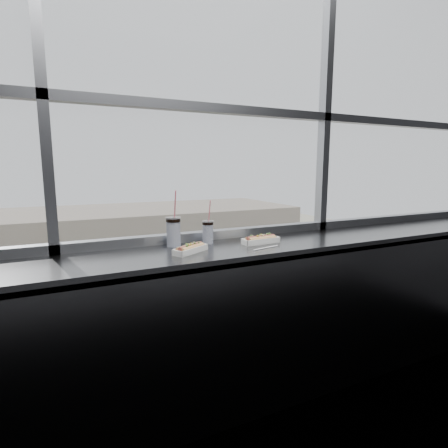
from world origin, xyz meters
name	(u,v)px	position (x,y,z in m)	size (l,w,h in m)	color
wall_back_lower	(210,312)	(0.00, 1.50, 0.55)	(6.00, 6.00, 0.00)	black
window_glass	(208,62)	(0.00, 1.52, 2.30)	(6.00, 6.00, 0.00)	silver
window_mullions	(209,61)	(0.00, 1.50, 2.30)	(6.00, 0.08, 2.40)	gray
counter	(227,251)	(0.00, 1.23, 1.07)	(6.00, 0.55, 0.06)	slate
counter_fascia	(245,344)	(0.00, 0.97, 0.55)	(6.00, 0.04, 1.04)	slate
hotdog_tray_left	(191,249)	(-0.26, 1.18, 1.12)	(0.25, 0.19, 0.06)	white
hotdog_tray_right	(261,240)	(0.25, 1.22, 1.13)	(0.26, 0.09, 0.06)	white
soda_cup_left	(173,230)	(-0.30, 1.39, 1.21)	(0.10, 0.10, 0.36)	white
soda_cup_right	(208,231)	(-0.07, 1.37, 1.18)	(0.08, 0.08, 0.29)	white
loose_straw	(266,248)	(0.20, 1.08, 1.10)	(0.01, 0.01, 0.21)	white
wrapper	(182,250)	(-0.30, 1.21, 1.11)	(0.11, 0.08, 0.03)	silver
plaza_ground	(72,271)	(0.00, 45.00, -11.00)	(120.00, 120.00, 0.00)	#B3AD94
street_asphalt	(87,367)	(0.00, 21.50, -10.97)	(80.00, 10.00, 0.06)	black
far_sidewalk	(79,319)	(0.00, 29.50, -10.98)	(80.00, 6.00, 0.04)	#B3AD94
far_building	(71,248)	(0.00, 39.50, -7.00)	(50.00, 14.00, 8.00)	gray
car_near_e	(310,332)	(14.51, 17.50, -9.89)	(6.28, 2.62, 2.09)	#234C93
car_far_c	(228,300)	(11.93, 25.50, -9.88)	(6.39, 2.66, 2.13)	#FCECC6
car_far_b	(130,316)	(3.51, 25.50, -9.79)	(6.88, 2.87, 2.29)	#A51639
car_near_d	(204,360)	(6.39, 17.50, -9.93)	(6.08, 2.53, 2.03)	beige
car_near_c	(112,381)	(1.04, 17.50, -9.83)	(6.66, 2.77, 2.22)	maroon
pedestrian_a	(21,312)	(-4.22, 30.21, -9.88)	(0.96, 0.72, 2.17)	#66605B
pedestrian_b	(76,304)	(-0.16, 30.14, -9.85)	(0.98, 0.74, 2.21)	#66605B
pedestrian_d	(192,290)	(9.96, 29.17, -9.90)	(0.94, 0.71, 2.12)	#66605B
pedestrian_c	(138,298)	(4.86, 29.28, -9.86)	(0.98, 0.73, 2.20)	#66605B
tree_center	(94,277)	(1.34, 29.50, -7.45)	(3.35, 3.35, 5.23)	#47382B
tree_right	(211,262)	(12.06, 29.50, -7.47)	(3.33, 3.33, 5.21)	#47382B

